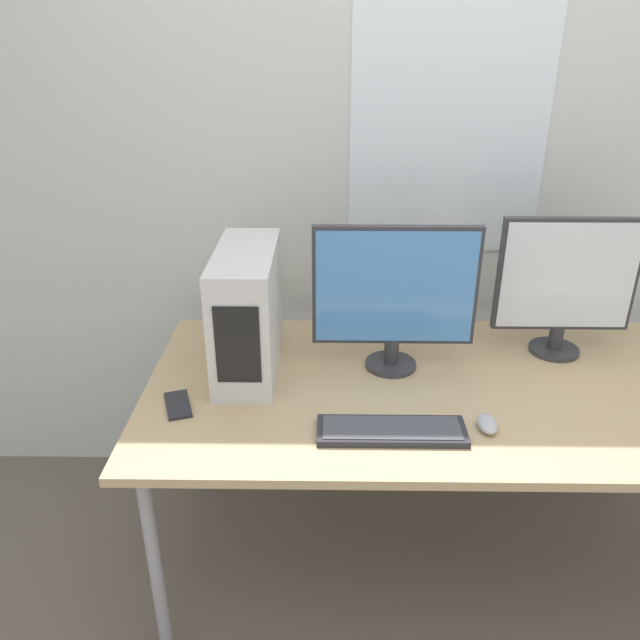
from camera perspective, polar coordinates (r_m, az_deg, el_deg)
The scene contains 8 objects.
wall_back at distance 2.38m, azimuth 9.81°, elevation 14.67°, with size 8.00×0.07×2.70m.
desk at distance 2.05m, azimuth 10.83°, elevation -6.89°, with size 1.87×0.94×0.74m.
pc_tower at distance 2.02m, azimuth -6.64°, elevation 0.84°, with size 0.19×0.48×0.41m.
monitor_main at distance 1.99m, azimuth 6.84°, elevation 2.42°, with size 0.52×0.17×0.49m.
monitor_right_near at distance 2.23m, azimuth 21.57°, elevation 3.19°, with size 0.46×0.17×0.48m.
keyboard at distance 1.78m, azimuth 6.55°, elevation -10.02°, with size 0.42×0.13×0.02m.
mouse at distance 1.84m, azimuth 15.04°, elevation -9.15°, with size 0.06×0.10×0.03m.
cell_phone at distance 1.93m, azimuth -12.86°, elevation -7.57°, with size 0.11×0.16×0.01m.
Camera 1 is at (-0.36, -1.24, 1.77)m, focal length 35.00 mm.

